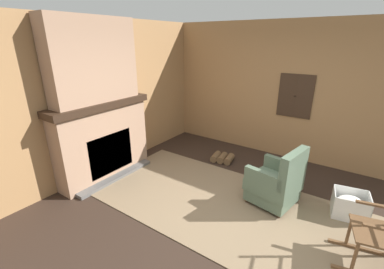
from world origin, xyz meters
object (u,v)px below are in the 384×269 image
object	(u,v)px
firewood_stack	(222,158)
oil_lamp_vase	(62,101)
armchair	(276,184)
storage_case	(113,93)
laundry_basket	(350,205)
rocking_chair	(384,235)

from	to	relation	value
firewood_stack	oil_lamp_vase	xyz separation A→B (m)	(-1.51, -2.27, 1.41)
armchair	storage_case	world-z (taller)	storage_case
firewood_stack	laundry_basket	bearing A→B (deg)	-12.85
firewood_stack	laundry_basket	distance (m)	2.35
armchair	oil_lamp_vase	xyz separation A→B (m)	(-2.84, -1.43, 1.13)
armchair	laundry_basket	bearing A→B (deg)	-150.99
armchair	firewood_stack	size ratio (longest dim) A/B	1.94
armchair	oil_lamp_vase	size ratio (longest dim) A/B	2.96
armchair	laundry_basket	distance (m)	1.02
oil_lamp_vase	firewood_stack	bearing A→B (deg)	56.42
firewood_stack	oil_lamp_vase	bearing A→B (deg)	-123.58
firewood_stack	oil_lamp_vase	world-z (taller)	oil_lamp_vase
rocking_chair	laundry_basket	size ratio (longest dim) A/B	2.48
rocking_chair	laundry_basket	distance (m)	0.92
laundry_basket	oil_lamp_vase	distance (m)	4.37
oil_lamp_vase	laundry_basket	bearing A→B (deg)	24.77
oil_lamp_vase	storage_case	world-z (taller)	oil_lamp_vase
armchair	rocking_chair	size ratio (longest dim) A/B	0.75
rocking_chair	laundry_basket	world-z (taller)	rocking_chair
firewood_stack	oil_lamp_vase	size ratio (longest dim) A/B	1.52
rocking_chair	laundry_basket	xyz separation A→B (m)	(-0.33, 0.82, -0.24)
armchair	rocking_chair	distance (m)	1.38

